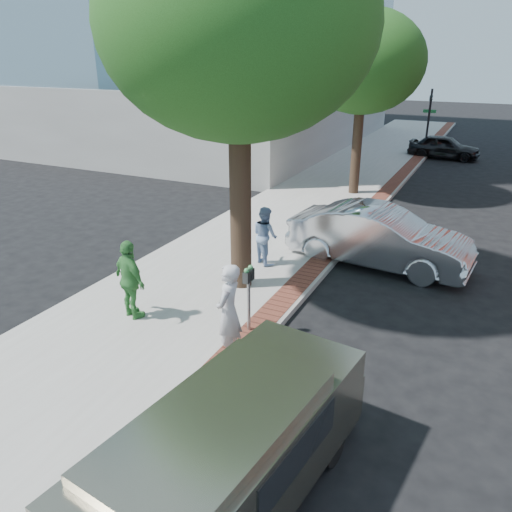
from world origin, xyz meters
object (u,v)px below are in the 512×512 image
Objects in this scene: parking_meter at (249,285)px; sedan_silver at (379,237)px; person_officer at (265,235)px; bg_car at (444,147)px; van at (239,445)px; person_gray at (228,312)px; person_green at (130,280)px.

sedan_silver is (1.55, 5.10, -0.37)m from parking_meter.
bg_car is at bearing -64.67° from person_officer.
person_officer is 0.34× the size of van.
person_gray is 0.41× the size of van.
parking_meter is 0.38× the size of bg_car.
van reaches higher than parking_meter.
parking_meter is 0.91× the size of person_officer.
parking_meter is at bearing 179.74° from bg_car.
person_gray reaches higher than van.
sedan_silver is at bearing -176.10° from bg_car.
sedan_silver is at bearing 161.76° from person_gray.
parking_meter is at bearing -179.91° from person_gray.
van is (1.68, -2.79, -0.19)m from person_gray.
person_officer is at bearing 109.73° from parking_meter.
person_officer is 7.93m from van.
van is at bearing -175.87° from bg_car.
person_gray is 3.26m from van.
person_green reaches higher than person_officer.
person_gray reaches higher than person_green.
person_green is at bearing -103.76° from person_gray.
parking_meter is 22.25m from bg_car.
person_officer reaches higher than sedan_silver.
person_green reaches higher than sedan_silver.
van is (0.22, -8.91, 0.09)m from sedan_silver.
bg_car is at bearing -79.14° from person_green.
person_green is at bearing 105.43° from person_officer.
van is at bearing -65.14° from parking_meter.
van is at bearing 26.22° from person_gray.
parking_meter is 0.31× the size of van.
van is (3.03, -7.33, -0.04)m from person_officer.
person_green is at bearing -166.74° from parking_meter.
person_officer is 0.90× the size of person_green.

